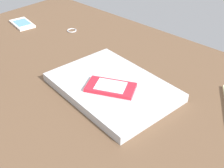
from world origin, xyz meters
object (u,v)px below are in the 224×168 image
object	(u,v)px
laptop_closed	(112,87)
cell_phone_on_laptop	(109,88)
cell_phone_on_desk	(22,24)
key_ring	(72,30)

from	to	relation	value
laptop_closed	cell_phone_on_laptop	xyz separation A→B (cm)	(-1.27, 2.32, 1.53)
cell_phone_on_desk	key_ring	world-z (taller)	cell_phone_on_desk
cell_phone_on_desk	key_ring	distance (cm)	19.54
laptop_closed	key_ring	world-z (taller)	laptop_closed
laptop_closed	cell_phone_on_desk	xyz separation A→B (cm)	(52.04, -7.68, -0.63)
key_ring	cell_phone_on_laptop	bearing A→B (deg)	152.30
cell_phone_on_desk	key_ring	bearing A→B (deg)	-153.10
laptop_closed	cell_phone_on_desk	bearing A→B (deg)	-1.72
cell_phone_on_laptop	cell_phone_on_desk	world-z (taller)	cell_phone_on_laptop
cell_phone_on_laptop	cell_phone_on_desk	bearing A→B (deg)	-10.63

